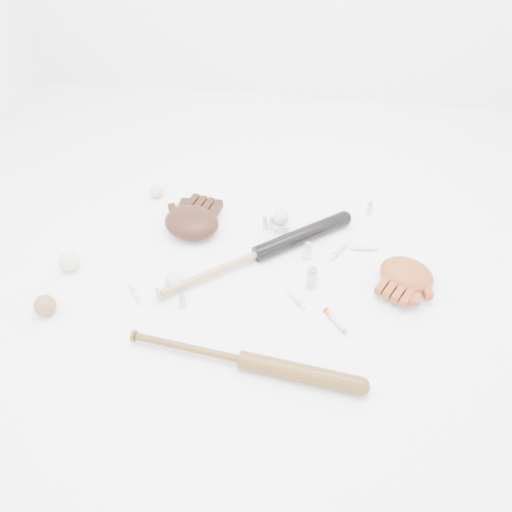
# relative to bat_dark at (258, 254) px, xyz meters

# --- Properties ---
(bat_dark) EXTENTS (0.78, 0.62, 0.07)m
(bat_dark) POSITION_rel_bat_dark_xyz_m (0.00, 0.00, 0.00)
(bat_dark) COLOR black
(bat_dark) RESTS_ON ground
(bat_wood) EXTENTS (0.84, 0.17, 0.06)m
(bat_wood) POSITION_rel_bat_dark_xyz_m (0.01, -0.51, -0.00)
(bat_wood) COLOR brown
(bat_wood) RESTS_ON ground
(glove_dark) EXTENTS (0.35, 0.35, 0.10)m
(glove_dark) POSITION_rel_bat_dark_xyz_m (-0.30, 0.14, 0.02)
(glove_dark) COLOR black
(glove_dark) RESTS_ON ground
(glove_tan) EXTENTS (0.34, 0.34, 0.09)m
(glove_tan) POSITION_rel_bat_dark_xyz_m (0.59, -0.05, 0.01)
(glove_tan) COLOR brown
(glove_tan) RESTS_ON ground
(trading_card) EXTENTS (0.08, 0.09, 0.00)m
(trading_card) POSITION_rel_bat_dark_xyz_m (-0.39, 0.28, -0.03)
(trading_card) COLOR gold
(trading_card) RESTS_ON ground
(pedestal) EXTENTS (0.08, 0.08, 0.04)m
(pedestal) POSITION_rel_bat_dark_xyz_m (0.07, 0.20, -0.02)
(pedestal) COLOR white
(pedestal) RESTS_ON ground
(baseball_on_pedestal) EXTENTS (0.07, 0.07, 0.07)m
(baseball_on_pedestal) POSITION_rel_bat_dark_xyz_m (0.07, 0.20, 0.04)
(baseball_on_pedestal) COLOR beige
(baseball_on_pedestal) RESTS_ON pedestal
(baseball_left) EXTENTS (0.08, 0.08, 0.08)m
(baseball_left) POSITION_rel_bat_dark_xyz_m (-0.74, -0.15, 0.01)
(baseball_left) COLOR beige
(baseball_left) RESTS_ON ground
(baseball_upper) EXTENTS (0.07, 0.07, 0.07)m
(baseball_upper) POSITION_rel_bat_dark_xyz_m (-0.52, 0.35, -0.00)
(baseball_upper) COLOR beige
(baseball_upper) RESTS_ON ground
(baseball_mid) EXTENTS (0.08, 0.08, 0.08)m
(baseball_mid) POSITION_rel_bat_dark_xyz_m (-0.30, -0.19, 0.01)
(baseball_mid) COLOR beige
(baseball_mid) RESTS_ON ground
(baseball_aged) EXTENTS (0.08, 0.08, 0.08)m
(baseball_aged) POSITION_rel_bat_dark_xyz_m (-0.74, -0.37, 0.01)
(baseball_aged) COLOR #856040
(baseball_aged) RESTS_ON ground
(syringe_0) EXTENTS (0.10, 0.12, 0.02)m
(syringe_0) POSITION_rel_bat_dark_xyz_m (-0.44, -0.26, -0.03)
(syringe_0) COLOR #ADBCC6
(syringe_0) RESTS_ON ground
(syringe_1) EXTENTS (0.10, 0.12, 0.02)m
(syringe_1) POSITION_rel_bat_dark_xyz_m (0.17, -0.20, -0.03)
(syringe_1) COLOR #ADBCC6
(syringe_1) RESTS_ON ground
(syringe_2) EXTENTS (0.11, 0.15, 0.02)m
(syringe_2) POSITION_rel_bat_dark_xyz_m (0.34, 0.09, -0.02)
(syringe_2) COLOR #ADBCC6
(syringe_2) RESTS_ON ground
(syringe_3) EXTENTS (0.13, 0.15, 0.02)m
(syringe_3) POSITION_rel_bat_dark_xyz_m (0.33, -0.29, -0.02)
(syringe_3) COLOR #ADBCC6
(syringe_3) RESTS_ON ground
(syringe_4) EXTENTS (0.15, 0.04, 0.02)m
(syringe_4) POSITION_rel_bat_dark_xyz_m (0.43, 0.11, -0.03)
(syringe_4) COLOR #ADBCC6
(syringe_4) RESTS_ON ground
(vial_0) EXTENTS (0.02, 0.02, 0.06)m
(vial_0) POSITION_rel_bat_dark_xyz_m (0.01, 0.19, -0.00)
(vial_0) COLOR silver
(vial_0) RESTS_ON ground
(vial_1) EXTENTS (0.02, 0.02, 0.06)m
(vial_1) POSITION_rel_bat_dark_xyz_m (0.04, 0.20, -0.00)
(vial_1) COLOR silver
(vial_1) RESTS_ON ground
(vial_2) EXTENTS (0.03, 0.03, 0.08)m
(vial_2) POSITION_rel_bat_dark_xyz_m (0.20, 0.04, 0.01)
(vial_2) COLOR silver
(vial_2) RESTS_ON ground
(vial_3) EXTENTS (0.04, 0.04, 0.10)m
(vial_3) POSITION_rel_bat_dark_xyz_m (0.22, -0.12, 0.01)
(vial_3) COLOR silver
(vial_3) RESTS_ON ground
(vial_4) EXTENTS (0.03, 0.03, 0.07)m
(vial_4) POSITION_rel_bat_dark_xyz_m (-0.25, -0.28, -0.00)
(vial_4) COLOR silver
(vial_4) RESTS_ON ground
(vial_5) EXTENTS (0.02, 0.02, 0.06)m
(vial_5) POSITION_rel_bat_dark_xyz_m (0.46, 0.36, -0.00)
(vial_5) COLOR silver
(vial_5) RESTS_ON ground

